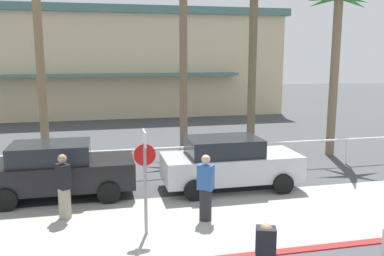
{
  "coord_description": "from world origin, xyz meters",
  "views": [
    {
      "loc": [
        -2.74,
        -5.52,
        4.3
      ],
      "look_at": [
        -0.19,
        6.0,
        2.17
      ],
      "focal_mm": 38.1,
      "sensor_mm": 36.0,
      "label": 1
    }
  ],
  "objects_px": {
    "palm_tree_3": "(183,17)",
    "car_silver_2": "(229,162)",
    "palm_tree_2": "(36,15)",
    "pedestrian_1": "(64,189)",
    "pedestrian_0": "(206,190)",
    "stop_sign_bike_lane": "(145,167)",
    "palm_tree_5": "(336,38)",
    "car_black_1": "(58,169)",
    "palm_tree_4": "(255,14)"
  },
  "relations": [
    {
      "from": "stop_sign_bike_lane",
      "to": "palm_tree_3",
      "type": "relative_size",
      "value": 0.33
    },
    {
      "from": "palm_tree_5",
      "to": "car_silver_2",
      "type": "xyz_separation_m",
      "value": [
        -5.61,
        -3.34,
        -4.09
      ]
    },
    {
      "from": "palm_tree_3",
      "to": "palm_tree_4",
      "type": "relative_size",
      "value": 0.96
    },
    {
      "from": "palm_tree_2",
      "to": "pedestrian_0",
      "type": "height_order",
      "value": "palm_tree_2"
    },
    {
      "from": "palm_tree_2",
      "to": "palm_tree_5",
      "type": "relative_size",
      "value": 1.21
    },
    {
      "from": "car_black_1",
      "to": "pedestrian_1",
      "type": "height_order",
      "value": "pedestrian_1"
    },
    {
      "from": "car_silver_2",
      "to": "palm_tree_3",
      "type": "bearing_deg",
      "value": 92.46
    },
    {
      "from": "palm_tree_2",
      "to": "palm_tree_5",
      "type": "bearing_deg",
      "value": -13.19
    },
    {
      "from": "palm_tree_5",
      "to": "palm_tree_2",
      "type": "bearing_deg",
      "value": 166.81
    },
    {
      "from": "palm_tree_2",
      "to": "palm_tree_3",
      "type": "height_order",
      "value": "palm_tree_2"
    },
    {
      "from": "palm_tree_2",
      "to": "pedestrian_1",
      "type": "relative_size",
      "value": 4.73
    },
    {
      "from": "palm_tree_4",
      "to": "car_silver_2",
      "type": "distance_m",
      "value": 7.72
    },
    {
      "from": "palm_tree_5",
      "to": "palm_tree_3",
      "type": "bearing_deg",
      "value": 154.17
    },
    {
      "from": "stop_sign_bike_lane",
      "to": "pedestrian_1",
      "type": "xyz_separation_m",
      "value": [
        -1.99,
        1.43,
        -0.86
      ]
    },
    {
      "from": "palm_tree_3",
      "to": "pedestrian_1",
      "type": "xyz_separation_m",
      "value": [
        -4.73,
        -7.64,
        -5.13
      ]
    },
    {
      "from": "pedestrian_0",
      "to": "pedestrian_1",
      "type": "height_order",
      "value": "pedestrian_0"
    },
    {
      "from": "palm_tree_3",
      "to": "pedestrian_1",
      "type": "height_order",
      "value": "palm_tree_3"
    },
    {
      "from": "car_black_1",
      "to": "car_silver_2",
      "type": "xyz_separation_m",
      "value": [
        5.31,
        -0.33,
        0.0
      ]
    },
    {
      "from": "stop_sign_bike_lane",
      "to": "palm_tree_4",
      "type": "distance_m",
      "value": 10.7
    },
    {
      "from": "stop_sign_bike_lane",
      "to": "palm_tree_3",
      "type": "xyz_separation_m",
      "value": [
        2.74,
        9.06,
        4.27
      ]
    },
    {
      "from": "palm_tree_5",
      "to": "pedestrian_1",
      "type": "distance_m",
      "value": 12.35
    },
    {
      "from": "car_black_1",
      "to": "palm_tree_2",
      "type": "bearing_deg",
      "value": 101.29
    },
    {
      "from": "palm_tree_3",
      "to": "car_silver_2",
      "type": "height_order",
      "value": "palm_tree_3"
    },
    {
      "from": "palm_tree_3",
      "to": "pedestrian_0",
      "type": "distance_m",
      "value": 10.03
    },
    {
      "from": "palm_tree_4",
      "to": "pedestrian_0",
      "type": "height_order",
      "value": "palm_tree_4"
    },
    {
      "from": "palm_tree_2",
      "to": "palm_tree_4",
      "type": "relative_size",
      "value": 1.01
    },
    {
      "from": "palm_tree_4",
      "to": "pedestrian_0",
      "type": "relative_size",
      "value": 4.64
    },
    {
      "from": "car_silver_2",
      "to": "pedestrian_0",
      "type": "distance_m",
      "value": 2.75
    },
    {
      "from": "pedestrian_1",
      "to": "car_silver_2",
      "type": "bearing_deg",
      "value": 16.18
    },
    {
      "from": "palm_tree_2",
      "to": "palm_tree_4",
      "type": "xyz_separation_m",
      "value": [
        9.16,
        -1.12,
        0.12
      ]
    },
    {
      "from": "car_silver_2",
      "to": "pedestrian_0",
      "type": "bearing_deg",
      "value": -120.43
    },
    {
      "from": "palm_tree_5",
      "to": "car_black_1",
      "type": "distance_m",
      "value": 12.04
    },
    {
      "from": "palm_tree_3",
      "to": "palm_tree_5",
      "type": "height_order",
      "value": "palm_tree_3"
    },
    {
      "from": "car_silver_2",
      "to": "pedestrian_1",
      "type": "bearing_deg",
      "value": -163.82
    },
    {
      "from": "car_black_1",
      "to": "car_silver_2",
      "type": "bearing_deg",
      "value": -3.51
    },
    {
      "from": "palm_tree_2",
      "to": "car_silver_2",
      "type": "distance_m",
      "value": 10.27
    },
    {
      "from": "stop_sign_bike_lane",
      "to": "palm_tree_5",
      "type": "xyz_separation_m",
      "value": [
        8.61,
        6.22,
        3.28
      ]
    },
    {
      "from": "pedestrian_1",
      "to": "pedestrian_0",
      "type": "bearing_deg",
      "value": -14.36
    },
    {
      "from": "palm_tree_2",
      "to": "car_black_1",
      "type": "bearing_deg",
      "value": -78.71
    },
    {
      "from": "palm_tree_3",
      "to": "pedestrian_1",
      "type": "distance_m",
      "value": 10.34
    },
    {
      "from": "palm_tree_2",
      "to": "stop_sign_bike_lane",
      "type": "bearing_deg",
      "value": -69.02
    },
    {
      "from": "stop_sign_bike_lane",
      "to": "car_black_1",
      "type": "relative_size",
      "value": 0.58
    },
    {
      "from": "pedestrian_1",
      "to": "car_black_1",
      "type": "bearing_deg",
      "value": 99.88
    },
    {
      "from": "palm_tree_5",
      "to": "car_black_1",
      "type": "bearing_deg",
      "value": -164.56
    },
    {
      "from": "palm_tree_3",
      "to": "car_black_1",
      "type": "height_order",
      "value": "palm_tree_3"
    },
    {
      "from": "palm_tree_3",
      "to": "car_silver_2",
      "type": "relative_size",
      "value": 1.79
    },
    {
      "from": "stop_sign_bike_lane",
      "to": "pedestrian_1",
      "type": "relative_size",
      "value": 1.46
    },
    {
      "from": "stop_sign_bike_lane",
      "to": "palm_tree_3",
      "type": "distance_m",
      "value": 10.38
    },
    {
      "from": "car_silver_2",
      "to": "stop_sign_bike_lane",
      "type": "bearing_deg",
      "value": -136.23
    },
    {
      "from": "palm_tree_2",
      "to": "car_silver_2",
      "type": "bearing_deg",
      "value": -43.63
    }
  ]
}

